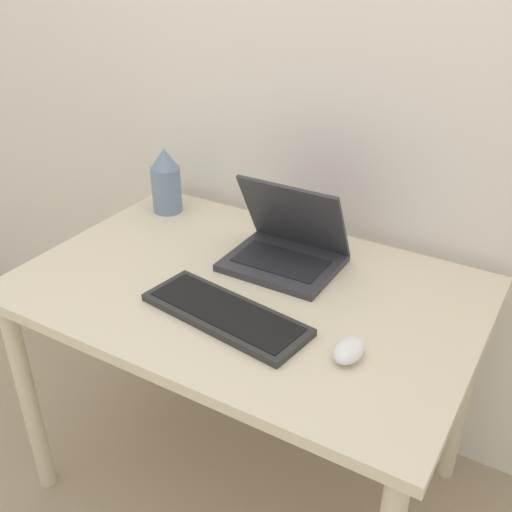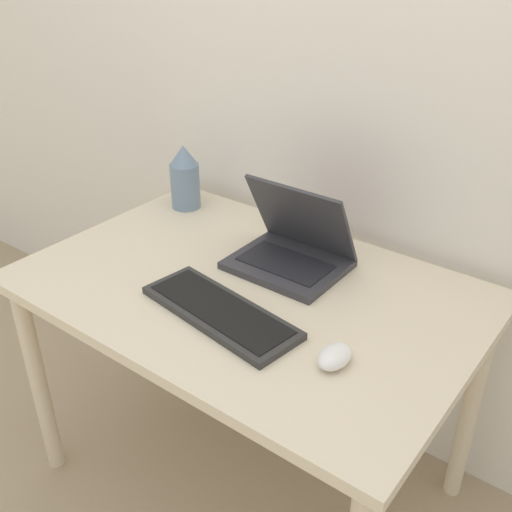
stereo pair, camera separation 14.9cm
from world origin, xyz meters
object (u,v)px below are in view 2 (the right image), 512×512
(mouse, at_px, (335,357))
(vase, at_px, (185,177))
(keyboard, at_px, (220,312))
(laptop, at_px, (292,248))

(mouse, xyz_separation_m, vase, (-0.81, 0.40, 0.08))
(keyboard, height_order, mouse, mouse)
(keyboard, bearing_deg, vase, 140.25)
(mouse, bearing_deg, vase, 153.54)
(mouse, height_order, vase, vase)
(mouse, bearing_deg, keyboard, -178.25)
(keyboard, distance_m, mouse, 0.31)
(laptop, relative_size, mouse, 3.09)
(laptop, relative_size, vase, 1.40)
(keyboard, xyz_separation_m, vase, (-0.49, 0.41, 0.09))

